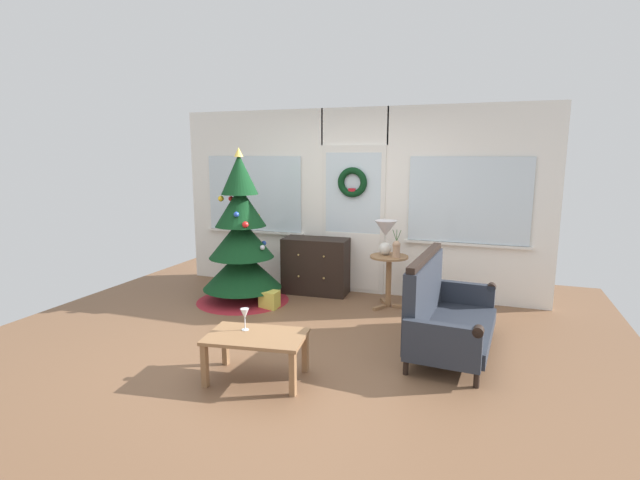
# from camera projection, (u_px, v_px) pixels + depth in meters

# --- Properties ---
(ground_plane) EXTENTS (6.76, 6.76, 0.00)m
(ground_plane) POSITION_uv_depth(u_px,v_px,m) (297.00, 344.00, 4.88)
(ground_plane) COLOR brown
(back_wall_with_door) EXTENTS (5.20, 0.19, 2.55)m
(back_wall_with_door) POSITION_uv_depth(u_px,v_px,m) (354.00, 201.00, 6.58)
(back_wall_with_door) COLOR white
(back_wall_with_door) RESTS_ON ground
(christmas_tree) EXTENTS (1.22, 1.22, 2.01)m
(christmas_tree) POSITION_uv_depth(u_px,v_px,m) (241.00, 246.00, 6.20)
(christmas_tree) COLOR #4C331E
(christmas_tree) RESTS_ON ground
(dresser_cabinet) EXTENTS (0.92, 0.48, 0.78)m
(dresser_cabinet) POSITION_uv_depth(u_px,v_px,m) (316.00, 266.00, 6.62)
(dresser_cabinet) COLOR black
(dresser_cabinet) RESTS_ON ground
(settee_sofa) EXTENTS (0.81, 1.56, 0.96)m
(settee_sofa) POSITION_uv_depth(u_px,v_px,m) (443.00, 313.00, 4.70)
(settee_sofa) COLOR black
(settee_sofa) RESTS_ON ground
(side_table) EXTENTS (0.50, 0.48, 0.67)m
(side_table) POSITION_uv_depth(u_px,v_px,m) (389.00, 271.00, 6.00)
(side_table) COLOR #8E6642
(side_table) RESTS_ON ground
(table_lamp) EXTENTS (0.28, 0.28, 0.44)m
(table_lamp) POSITION_uv_depth(u_px,v_px,m) (386.00, 233.00, 5.97)
(table_lamp) COLOR silver
(table_lamp) RESTS_ON side_table
(flower_vase) EXTENTS (0.11, 0.10, 0.35)m
(flower_vase) POSITION_uv_depth(u_px,v_px,m) (396.00, 248.00, 5.85)
(flower_vase) COLOR tan
(flower_vase) RESTS_ON side_table
(coffee_table) EXTENTS (0.91, 0.64, 0.40)m
(coffee_table) POSITION_uv_depth(u_px,v_px,m) (256.00, 341.00, 4.07)
(coffee_table) COLOR #8E6642
(coffee_table) RESTS_ON ground
(wine_glass) EXTENTS (0.08, 0.08, 0.20)m
(wine_glass) POSITION_uv_depth(u_px,v_px,m) (245.00, 315.00, 4.14)
(wine_glass) COLOR silver
(wine_glass) RESTS_ON coffee_table
(gift_box) EXTENTS (0.22, 0.20, 0.22)m
(gift_box) POSITION_uv_depth(u_px,v_px,m) (270.00, 300.00, 6.01)
(gift_box) COLOR #D8C64C
(gift_box) RESTS_ON ground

